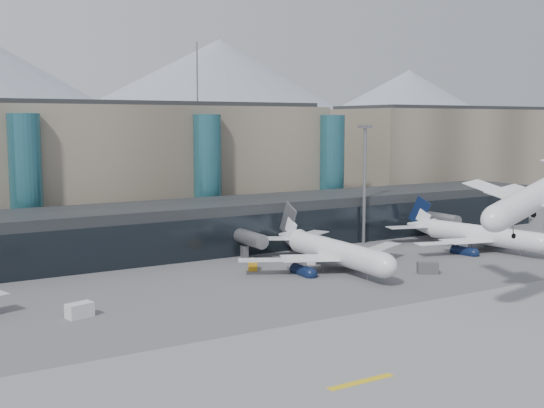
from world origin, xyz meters
The scene contains 16 objects.
ground centered at (0.00, 0.00, 0.00)m, with size 900.00×900.00×0.00m, color #515154.
runway_strip centered at (0.00, -15.00, 0.02)m, with size 400.00×40.00×0.04m, color slate.
runway_markings centered at (0.00, -15.00, 0.05)m, with size 128.00×1.00×0.02m.
concourse centered at (-0.02, 57.73, 4.97)m, with size 170.00×27.00×10.00m.
terminal_main centered at (-25.00, 90.00, 15.44)m, with size 130.00×30.00×31.00m.
terminal_east centered at (95.00, 90.00, 15.44)m, with size 70.00×30.00×31.00m.
teal_towers centered at (-14.99, 74.01, 14.01)m, with size 116.40×19.40×46.00m.
mountain_ridge centered at (15.97, 380.00, 45.74)m, with size 910.00×400.00×110.00m.
lightmast_mid centered at (30.00, 48.00, 14.42)m, with size 3.00×1.20×25.60m.
jet_parked_mid centered at (8.82, 32.51, 4.53)m, with size 37.18×35.93×11.97m.
jet_parked_right centered at (45.15, 32.39, 4.26)m, with size 34.32×34.99×11.27m.
veh_a centered at (-38.43, 22.86, 0.99)m, with size 3.51×1.97×1.97m, color silver.
veh_b centered at (-3.81, 36.81, 0.75)m, with size 2.60×1.60×1.50m, color #BF8516.
veh_c centered at (21.10, 18.76, 0.99)m, with size 3.57×1.88×1.98m, color #45464A.
veh_d centered at (45.64, 39.04, 0.68)m, with size 2.40×1.28×1.37m, color silver.
veh_g centered at (7.85, 35.84, 0.70)m, with size 2.40×1.40×1.40m, color silver.
Camera 1 is at (-61.78, -67.69, 26.41)m, focal length 45.00 mm.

